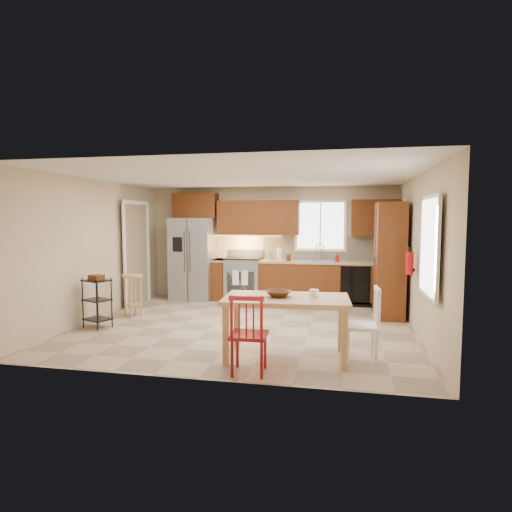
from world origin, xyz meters
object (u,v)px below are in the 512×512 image
object	(u,v)px
refrigerator	(193,259)
pantry	(389,260)
dining_table	(286,328)
table_bowl	(279,297)
chair_white	(361,324)
chair_red	(249,334)
utility_cart	(97,303)
fire_extinguisher	(410,263)
table_jar	(314,295)
bar_stool	(133,295)
soap_bottle	(337,258)
range_stove	(244,280)

from	to	relation	value
refrigerator	pantry	xyz separation A→B (m)	(4.13, -0.93, 0.14)
dining_table	table_bowl	distance (m)	0.41
chair_white	chair_red	bearing A→B (deg)	114.83
chair_red	utility_cart	distance (m)	3.32
fire_extinguisher	chair_red	bearing A→B (deg)	-132.04
fire_extinguisher	table_jar	size ratio (longest dim) A/B	2.56
chair_red	chair_white	distance (m)	1.48
refrigerator	bar_stool	bearing A→B (deg)	-105.30
refrigerator	chair_red	distance (m)	4.87
pantry	utility_cart	xyz separation A→B (m)	(-4.83, -1.81, -0.63)
dining_table	chair_red	size ratio (longest dim) A/B	1.70
table_jar	table_bowl	bearing A→B (deg)	-167.47
table_jar	chair_white	bearing A→B (deg)	-4.79
dining_table	table_bowl	world-z (taller)	table_bowl
bar_stool	refrigerator	bearing A→B (deg)	59.01
soap_bottle	utility_cart	world-z (taller)	soap_bottle
dining_table	bar_stool	size ratio (longest dim) A/B	2.07
table_bowl	bar_stool	bearing A→B (deg)	149.13
soap_bottle	table_bowl	size ratio (longest dim) A/B	0.59
dining_table	chair_red	world-z (taller)	chair_red
refrigerator	table_jar	bearing A→B (deg)	-50.50
table_bowl	range_stove	bearing A→B (deg)	109.69
pantry	bar_stool	distance (m)	4.78
soap_bottle	chair_white	distance (m)	3.63
chair_red	chair_white	size ratio (longest dim) A/B	1.00
refrigerator	soap_bottle	xyz separation A→B (m)	(3.18, -0.02, 0.09)
refrigerator	range_stove	world-z (taller)	refrigerator
dining_table	chair_white	world-z (taller)	chair_white
chair_white	table_jar	distance (m)	0.70
pantry	bar_stool	bearing A→B (deg)	-168.52
pantry	table_bowl	distance (m)	3.20
range_stove	table_bowl	xyz separation A→B (m)	(1.33, -3.71, 0.33)
range_stove	soap_bottle	xyz separation A→B (m)	(2.03, -0.08, 0.54)
refrigerator	range_stove	bearing A→B (deg)	2.99
table_bowl	utility_cart	distance (m)	3.33
table_jar	pantry	bearing A→B (deg)	65.47
bar_stool	chair_red	bearing A→B (deg)	-57.34
utility_cart	refrigerator	bearing A→B (deg)	98.31
soap_bottle	dining_table	bearing A→B (deg)	-99.39
soap_bottle	bar_stool	world-z (taller)	soap_bottle
refrigerator	table_bowl	distance (m)	4.42
pantry	table_bowl	size ratio (longest dim) A/B	6.47
chair_white	bar_stool	bearing A→B (deg)	63.26
refrigerator	bar_stool	distance (m)	2.01
pantry	bar_stool	world-z (taller)	pantry
soap_bottle	table_bowl	distance (m)	3.70
soap_bottle	utility_cart	bearing A→B (deg)	-145.08
dining_table	bar_stool	xyz separation A→B (m)	(-3.09, 1.79, -0.00)
pantry	table_bowl	bearing A→B (deg)	-121.16
refrigerator	dining_table	world-z (taller)	refrigerator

